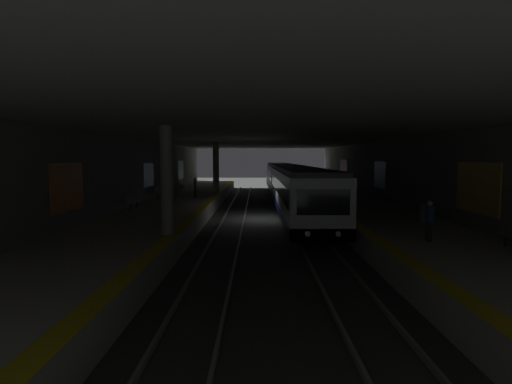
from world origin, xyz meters
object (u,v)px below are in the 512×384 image
(bench_right_far, at_px, (182,184))
(backpack_on_floor, at_px, (345,197))
(pillar_near, at_px, (167,180))
(metro_train, at_px, (287,182))
(bench_right_near, at_px, (132,200))
(trash_bin, at_px, (424,214))
(pillar_far, at_px, (216,168))
(person_standing_far, at_px, (345,193))
(person_walking_mid, at_px, (195,187))
(bench_left_mid, at_px, (353,187))
(person_waiting_near, at_px, (429,219))
(bench_right_mid, at_px, (159,191))

(bench_right_far, bearing_deg, backpack_on_floor, -127.65)
(bench_right_far, relative_size, backpack_on_floor, 4.25)
(pillar_near, height_order, metro_train, pillar_near)
(bench_right_near, bearing_deg, trash_bin, -108.22)
(metro_train, bearing_deg, pillar_far, 91.92)
(person_standing_far, height_order, backpack_on_floor, person_standing_far)
(person_walking_mid, bearing_deg, trash_bin, -132.77)
(metro_train, xyz_separation_m, bench_right_near, (-11.69, 10.73, -0.45))
(person_walking_mid, height_order, person_standing_far, person_standing_far)
(pillar_far, xyz_separation_m, bench_left_mid, (1.09, -12.88, -1.75))
(pillar_near, distance_m, person_waiting_near, 10.61)
(pillar_near, bearing_deg, bench_right_near, 25.89)
(pillar_near, relative_size, person_walking_mid, 2.80)
(bench_right_far, bearing_deg, person_walking_mid, -163.68)
(bench_left_mid, relative_size, backpack_on_floor, 4.25)
(bench_right_mid, relative_size, person_standing_far, 1.00)
(bench_left_mid, bearing_deg, pillar_near, 148.69)
(bench_right_near, relative_size, person_walking_mid, 1.04)
(pillar_far, bearing_deg, bench_left_mid, -85.15)
(metro_train, xyz_separation_m, person_waiting_near, (-21.69, -3.87, -0.13))
(person_walking_mid, bearing_deg, bench_left_mid, -68.56)
(bench_left_mid, distance_m, backpack_on_floor, 7.29)
(pillar_far, relative_size, bench_left_mid, 2.68)
(trash_bin, bearing_deg, person_walking_mid, 47.23)
(pillar_near, bearing_deg, person_waiting_near, -97.54)
(trash_bin, bearing_deg, bench_right_mid, 52.90)
(person_waiting_near, bearing_deg, person_walking_mid, 34.42)
(bench_right_near, xyz_separation_m, bench_right_far, (17.06, 0.00, 0.00))
(metro_train, xyz_separation_m, person_standing_far, (-11.03, -2.96, -0.06))
(metro_train, bearing_deg, pillar_near, 162.13)
(pillar_far, distance_m, bench_right_mid, 6.38)
(pillar_near, height_order, bench_left_mid, pillar_near)
(person_standing_far, relative_size, trash_bin, 1.99)
(pillar_near, xyz_separation_m, person_walking_mid, (15.64, 1.24, -1.39))
(bench_left_mid, xyz_separation_m, person_standing_far, (-11.90, 3.37, 0.40))
(pillar_near, distance_m, bench_left_mid, 24.86)
(bench_left_mid, relative_size, bench_right_near, 1.00)
(pillar_far, bearing_deg, bench_right_far, 36.81)
(metro_train, distance_m, trash_bin, 17.97)
(trash_bin, bearing_deg, person_standing_far, 23.59)
(bench_right_mid, distance_m, person_waiting_near, 22.40)
(pillar_near, height_order, bench_right_mid, pillar_near)
(person_standing_far, xyz_separation_m, backpack_on_floor, (4.99, -1.09, -0.72))
(bench_right_near, relative_size, bench_right_far, 1.00)
(bench_right_far, relative_size, trash_bin, 2.00)
(person_waiting_near, height_order, person_walking_mid, person_walking_mid)
(bench_right_near, bearing_deg, person_waiting_near, -124.41)
(person_walking_mid, relative_size, trash_bin, 1.91)
(backpack_on_floor, bearing_deg, bench_right_mid, 84.86)
(bench_right_far, distance_m, person_waiting_near, 30.75)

